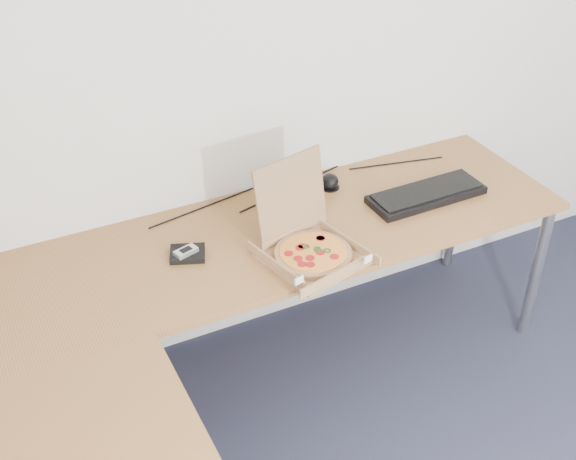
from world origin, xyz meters
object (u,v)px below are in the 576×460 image
wallet (188,254)px  drinking_glass (310,185)px  desk (229,334)px  keyboard (426,195)px  pizza_box (311,248)px

wallet → drinking_glass: bearing=37.5°
desk → drinking_glass: drinking_glass is taller
keyboard → wallet: 1.04m
desk → keyboard: keyboard is taller
desk → pizza_box: size_ratio=6.64×
wallet → pizza_box: bearing=-5.3°
pizza_box → desk: bearing=-165.8°
pizza_box → wallet: bearing=139.5°
drinking_glass → wallet: size_ratio=0.83×
pizza_box → keyboard: pizza_box is taller
pizza_box → keyboard: (0.63, 0.15, -0.02)m
desk → keyboard: 1.13m
desk → pizza_box: 0.49m
keyboard → wallet: keyboard is taller
pizza_box → drinking_glass: bearing=48.9°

